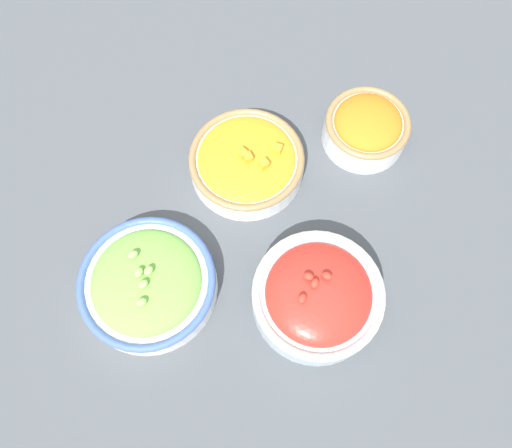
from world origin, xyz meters
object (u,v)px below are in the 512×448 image
Objects in this scene: bowl_squash at (247,162)px; bowl_carrots at (366,127)px; bowl_cherry_tomatoes at (317,296)px; bowl_lettuce at (148,283)px.

bowl_squash is 1.33× the size of bowl_carrots.
bowl_cherry_tomatoes reaches higher than bowl_carrots.
bowl_cherry_tomatoes is 0.25m from bowl_squash.
bowl_cherry_tomatoes is at bearing 163.64° from bowl_lettuce.
bowl_lettuce is 0.43m from bowl_carrots.
bowl_lettuce is at bearing -16.36° from bowl_cherry_tomatoes.
bowl_cherry_tomatoes is 0.30m from bowl_carrots.
bowl_lettuce reaches higher than bowl_squash.
bowl_squash is at bearing -137.05° from bowl_lettuce.
bowl_squash is (-0.18, -0.17, 0.00)m from bowl_lettuce.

